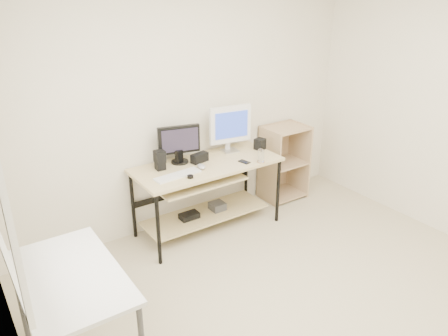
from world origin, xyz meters
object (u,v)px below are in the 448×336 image
Objects in this scene: side_table at (70,285)px; black_monitor at (179,142)px; white_imac at (230,126)px; desk at (205,183)px; audio_controller at (179,157)px; shelf_unit at (282,161)px.

black_monitor reaches higher than side_table.
black_monitor is 0.84× the size of white_imac.
black_monitor reaches higher than desk.
audio_controller reaches higher than side_table.
black_monitor is (1.46, 1.23, 0.30)m from side_table.
side_table is 2.39× the size of black_monitor.
white_imac is at bearing 11.45° from black_monitor.
audio_controller is at bearing -179.01° from shelf_unit.
black_monitor is at bearing 179.57° from shelf_unit.
shelf_unit is 6.19× the size of audio_controller.
audio_controller is at bearing 147.58° from desk.
side_table is at bearing -126.36° from black_monitor.
desk is 10.31× the size of audio_controller.
white_imac is at bearing -19.16° from audio_controller.
white_imac reaches higher than desk.
desk is 3.01× the size of white_imac.
side_table is 6.87× the size of audio_controller.
white_imac is 0.66m from audio_controller.
desk is at bearing -172.23° from shelf_unit.
audio_controller is (1.44, 1.20, 0.15)m from side_table.
audio_controller is (-1.39, -0.02, 0.37)m from shelf_unit.
side_table is 1.11× the size of shelf_unit.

